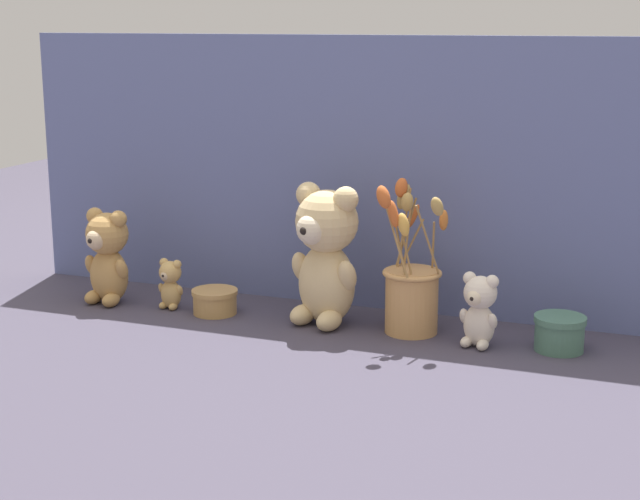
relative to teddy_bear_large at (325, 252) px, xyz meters
The scene contains 9 objects.
ground_plane 0.15m from the teddy_bear_large, 130.23° to the right, with size 4.00×4.00×0.00m, color #3D3847.
backdrop_wall 0.21m from the teddy_bear_large, 95.07° to the left, with size 1.51×0.02×0.58m.
teddy_bear_large is the anchor object (origin of this frame).
teddy_bear_medium 0.50m from the teddy_bear_large, behind, with size 0.12×0.11×0.21m.
teddy_bear_small 0.33m from the teddy_bear_large, ahead, with size 0.08×0.07×0.14m.
teddy_bear_tiny 0.36m from the teddy_bear_large, behind, with size 0.06×0.06×0.11m.
flower_vase 0.19m from the teddy_bear_large, ahead, with size 0.14×0.18×0.31m.
decorative_tin_tall 0.49m from the teddy_bear_large, ahead, with size 0.10×0.10×0.07m.
decorative_tin_short 0.28m from the teddy_bear_large, behind, with size 0.10×0.10×0.05m.
Camera 1 is at (0.69, -1.79, 0.62)m, focal length 55.00 mm.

